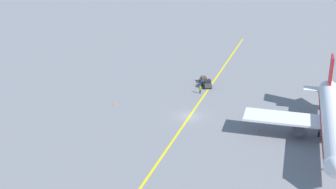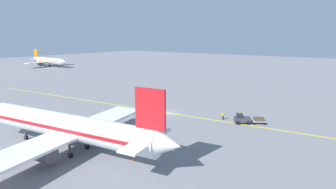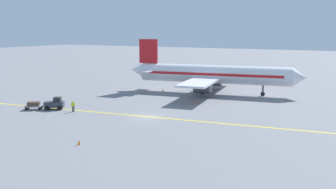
{
  "view_description": "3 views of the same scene",
  "coord_description": "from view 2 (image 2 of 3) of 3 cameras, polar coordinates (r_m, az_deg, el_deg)",
  "views": [
    {
      "loc": [
        -29.0,
        73.05,
        34.54
      ],
      "look_at": [
        3.68,
        1.49,
        4.23
      ],
      "focal_mm": 50.0,
      "sensor_mm": 36.0,
      "label": 1
    },
    {
      "loc": [
        -45.4,
        -32.39,
        16.38
      ],
      "look_at": [
        4.24,
        3.07,
        3.04
      ],
      "focal_mm": 28.0,
      "sensor_mm": 36.0,
      "label": 2
    },
    {
      "loc": [
        47.78,
        29.44,
        12.65
      ],
      "look_at": [
        -5.1,
        0.67,
        2.6
      ],
      "focal_mm": 42.0,
      "sensor_mm": 36.0,
      "label": 3
    }
  ],
  "objects": [
    {
      "name": "ground_plane",
      "position": [
        58.12,
        0.03,
        -4.04
      ],
      "size": [
        400.0,
        400.0,
        0.0
      ],
      "primitive_type": "plane",
      "color": "slate"
    },
    {
      "name": "apron_yellow_centreline",
      "position": [
        58.12,
        0.03,
        -4.03
      ],
      "size": [
        14.56,
        119.21,
        0.01
      ],
      "primitive_type": "cube",
      "rotation": [
        0.0,
        0.0,
        0.12
      ],
      "color": "yellow",
      "rests_on": "ground"
    },
    {
      "name": "airplane_at_gate",
      "position": [
        40.57,
        -20.7,
        -6.69
      ],
      "size": [
        28.47,
        35.47,
        10.6
      ],
      "color": "white",
      "rests_on": "ground"
    },
    {
      "name": "airplane_distant_taxiing",
      "position": [
        165.27,
        -24.59,
        6.7
      ],
      "size": [
        25.28,
        31.91,
        9.54
      ],
      "color": "silver",
      "rests_on": "ground"
    },
    {
      "name": "baggage_tug_dark",
      "position": [
        52.94,
        15.74,
        -5.15
      ],
      "size": [
        2.89,
        3.34,
        2.11
      ],
      "color": "#333842",
      "rests_on": "ground"
    },
    {
      "name": "baggage_cart_trailing",
      "position": [
        53.79,
        19.18,
        -5.26
      ],
      "size": [
        2.57,
        2.95,
        1.24
      ],
      "color": "gray",
      "rests_on": "ground"
    },
    {
      "name": "ground_crew_worker",
      "position": [
        54.34,
        11.9,
        -4.48
      ],
      "size": [
        0.48,
        0.39,
        1.68
      ],
      "color": "#23232D",
      "rests_on": "ground"
    },
    {
      "name": "traffic_cone_near_nose",
      "position": [
        49.5,
        -10.46,
        -6.87
      ],
      "size": [
        0.32,
        0.32,
        0.55
      ],
      "primitive_type": "cone",
      "color": "orange",
      "rests_on": "ground"
    },
    {
      "name": "traffic_cone_mid_apron",
      "position": [
        71.23,
        6.88,
        -0.83
      ],
      "size": [
        0.32,
        0.32,
        0.55
      ],
      "primitive_type": "cone",
      "color": "orange",
      "rests_on": "ground"
    },
    {
      "name": "traffic_cone_by_wingtip",
      "position": [
        36.79,
        -7.7,
        -13.75
      ],
      "size": [
        0.32,
        0.32,
        0.55
      ],
      "primitive_type": "cone",
      "color": "orange",
      "rests_on": "ground"
    }
  ]
}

